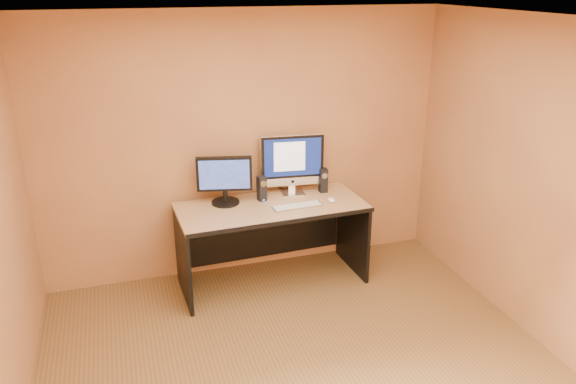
# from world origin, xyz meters

# --- Properties ---
(walls) EXTENTS (4.00, 4.00, 2.60)m
(walls) POSITION_xyz_m (0.00, 0.00, 1.30)
(walls) COLOR #AA7844
(walls) RESTS_ON ground
(ceiling) EXTENTS (4.00, 4.00, 0.00)m
(ceiling) POSITION_xyz_m (0.00, 0.00, 2.60)
(ceiling) COLOR white
(ceiling) RESTS_ON walls
(desk) EXTENTS (1.80, 0.84, 0.82)m
(desk) POSITION_xyz_m (0.15, 1.57, 0.41)
(desk) COLOR tan
(desk) RESTS_ON ground
(imac) EXTENTS (0.65, 0.30, 0.61)m
(imac) POSITION_xyz_m (0.44, 1.81, 1.13)
(imac) COLOR silver
(imac) RESTS_ON desk
(second_monitor) EXTENTS (0.58, 0.38, 0.47)m
(second_monitor) POSITION_xyz_m (-0.26, 1.76, 1.05)
(second_monitor) COLOR black
(second_monitor) RESTS_ON desk
(speaker_left) EXTENTS (0.09, 0.09, 0.24)m
(speaker_left) POSITION_xyz_m (0.09, 1.73, 0.94)
(speaker_left) COLOR black
(speaker_left) RESTS_ON desk
(speaker_right) EXTENTS (0.08, 0.08, 0.24)m
(speaker_right) POSITION_xyz_m (0.74, 1.77, 0.94)
(speaker_right) COLOR black
(speaker_right) RESTS_ON desk
(keyboard) EXTENTS (0.48, 0.16, 0.02)m
(keyboard) POSITION_xyz_m (0.37, 1.46, 0.83)
(keyboard) COLOR #AFB0B4
(keyboard) RESTS_ON desk
(mouse) EXTENTS (0.07, 0.11, 0.04)m
(mouse) POSITION_xyz_m (0.72, 1.49, 0.84)
(mouse) COLOR white
(mouse) RESTS_ON desk
(cable_a) EXTENTS (0.14, 0.21, 0.01)m
(cable_a) POSITION_xyz_m (0.41, 1.90, 0.83)
(cable_a) COLOR black
(cable_a) RESTS_ON desk
(cable_b) EXTENTS (0.06, 0.20, 0.01)m
(cable_b) POSITION_xyz_m (0.42, 1.92, 0.83)
(cable_b) COLOR black
(cable_b) RESTS_ON desk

